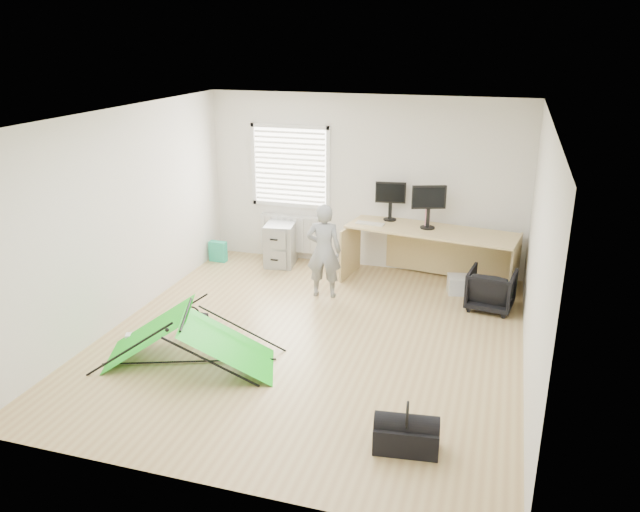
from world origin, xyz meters
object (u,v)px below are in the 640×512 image
(monitor_right, at_px, (428,213))
(duffel_bag, at_px, (406,437))
(laptop_bag, at_px, (194,323))
(desk, at_px, (430,257))
(person, at_px, (324,251))
(storage_crate, at_px, (464,285))
(monitor_left, at_px, (390,206))
(kite, at_px, (188,339))
(thermos, at_px, (427,218))
(office_chair, at_px, (491,289))
(filing_cabinet, at_px, (281,244))

(monitor_right, bearing_deg, duffel_bag, -103.58)
(laptop_bag, relative_size, duffel_bag, 0.63)
(desk, height_order, person, person)
(person, bearing_deg, storage_crate, -167.85)
(laptop_bag, bearing_deg, duffel_bag, -28.09)
(monitor_left, distance_m, kite, 3.95)
(monitor_left, relative_size, storage_crate, 1.03)
(storage_crate, height_order, duffel_bag, duffel_bag)
(desk, relative_size, monitor_right, 4.96)
(desk, xyz_separation_m, person, (-1.37, -0.92, 0.26))
(storage_crate, relative_size, laptop_bag, 1.22)
(desk, xyz_separation_m, thermos, (-0.08, 0.12, 0.56))
(office_chair, distance_m, duffel_bag, 3.44)
(monitor_left, xyz_separation_m, monitor_right, (0.61, -0.26, 0.02))
(duffel_bag, bearing_deg, filing_cabinet, 116.22)
(filing_cabinet, distance_m, office_chair, 3.42)
(monitor_left, distance_m, monitor_right, 0.66)
(desk, xyz_separation_m, monitor_left, (-0.68, 0.31, 0.64))
(filing_cabinet, bearing_deg, desk, -11.17)
(person, distance_m, storage_crate, 2.10)
(laptop_bag, height_order, duffel_bag, laptop_bag)
(laptop_bag, xyz_separation_m, duffel_bag, (2.92, -1.54, -0.01))
(filing_cabinet, height_order, storage_crate, filing_cabinet)
(filing_cabinet, distance_m, kite, 3.36)
(filing_cabinet, bearing_deg, monitor_left, -2.12)
(person, distance_m, laptop_bag, 2.09)
(person, height_order, laptop_bag, person)
(monitor_left, xyz_separation_m, office_chair, (1.60, -0.99, -0.78))
(office_chair, bearing_deg, duffel_bag, 88.41)
(duffel_bag, bearing_deg, laptop_bag, 145.31)
(kite, distance_m, laptop_bag, 0.77)
(thermos, distance_m, person, 1.68)
(filing_cabinet, xyz_separation_m, kite, (0.13, -3.36, -0.04))
(desk, distance_m, kite, 3.95)
(monitor_right, distance_m, office_chair, 1.47)
(duffel_bag, bearing_deg, person, 111.55)
(office_chair, bearing_deg, filing_cabinet, -5.67)
(monitor_left, relative_size, monitor_right, 0.92)
(kite, bearing_deg, office_chair, 18.11)
(filing_cabinet, bearing_deg, thermos, -8.24)
(desk, height_order, monitor_right, monitor_right)
(office_chair, bearing_deg, monitor_left, -23.76)
(desk, height_order, kite, desk)
(person, bearing_deg, filing_cabinet, -53.02)
(filing_cabinet, xyz_separation_m, monitor_left, (1.73, 0.18, 0.71))
(storage_crate, bearing_deg, thermos, 150.04)
(filing_cabinet, relative_size, monitor_left, 1.51)
(monitor_right, xyz_separation_m, laptop_bag, (-2.51, -2.59, -0.94))
(office_chair, bearing_deg, kite, 46.59)
(filing_cabinet, relative_size, monitor_right, 1.39)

